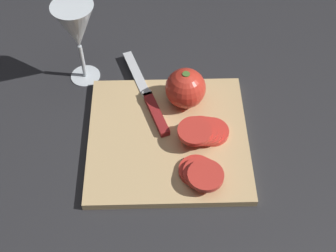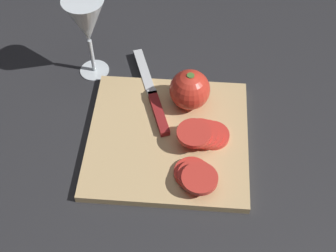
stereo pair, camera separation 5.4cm
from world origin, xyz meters
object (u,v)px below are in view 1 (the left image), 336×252
Objects in this scene: wine_glass at (76,29)px; tomato_slice_stack_far at (204,131)px; knife at (152,106)px; tomato_slice_stack_near at (201,173)px; whole_tomato at (185,88)px.

wine_glass is 0.32m from tomato_slice_stack_far.
tomato_slice_stack_far is at bearing 143.15° from wine_glass.
knife is at bearing -37.47° from tomato_slice_stack_far.
knife is 2.39× the size of tomato_slice_stack_far.
knife is 0.12m from tomato_slice_stack_far.
knife is (-0.15, 0.11, -0.11)m from wine_glass.
tomato_slice_stack_near is at bearing 83.12° from tomato_slice_stack_far.
wine_glass is 0.78× the size of knife.
knife is 0.19m from tomato_slice_stack_near.
whole_tomato reaches higher than knife.
knife is at bearing 12.84° from whole_tomato.
wine_glass is at bearing -23.54° from whole_tomato.
tomato_slice_stack_far is at bearing 108.90° from whole_tomato.
knife is at bearing 143.57° from wine_glass.
tomato_slice_stack_far is at bearing -146.63° from knife.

